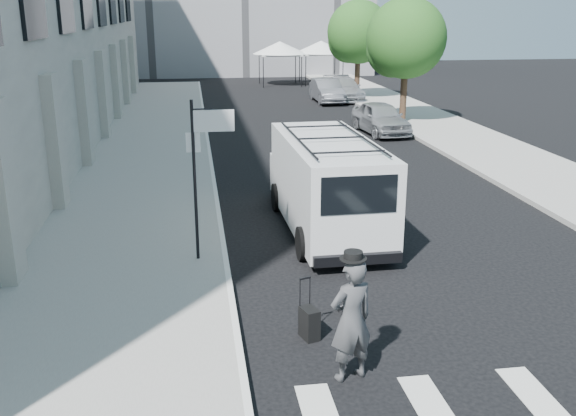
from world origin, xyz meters
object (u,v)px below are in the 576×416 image
object	(u,v)px
parked_car_b	(327,91)
businessman	(351,320)
parked_car_c	(343,89)
suitcase	(309,323)
briefcase	(346,304)
cargo_van	(326,183)
parked_car_a	(381,118)

from	to	relation	value
parked_car_b	businessman	bearing A→B (deg)	-101.44
businessman	parked_car_c	xyz separation A→B (m)	(7.17, 31.04, -0.28)
businessman	parked_car_b	xyz separation A→B (m)	(5.94, 30.17, -0.29)
businessman	suitcase	xyz separation A→B (m)	(-0.39, 1.32, -0.69)
businessman	briefcase	size ratio (longest dim) A/B	4.45
cargo_van	parked_car_b	size ratio (longest dim) A/B	1.51
suitcase	cargo_van	xyz separation A→B (m)	(1.46, 5.67, 0.93)
parked_car_b	cargo_van	bearing A→B (deg)	-102.16
briefcase	parked_car_c	distance (m)	29.65
parked_car_b	briefcase	bearing A→B (deg)	-101.36
parked_car_b	parked_car_c	distance (m)	1.51
briefcase	parked_car_a	bearing A→B (deg)	85.04
parked_car_b	parked_car_c	bearing A→B (deg)	35.10
parked_car_a	parked_car_c	world-z (taller)	parked_car_a
businessman	parked_car_c	bearing A→B (deg)	-121.32
cargo_van	parked_car_c	bearing A→B (deg)	74.48
cargo_van	parked_car_a	xyz separation A→B (m)	(5.18, 12.69, -0.50)
briefcase	suitcase	world-z (taller)	suitcase
briefcase	parked_car_b	distance (m)	28.54
suitcase	briefcase	bearing A→B (deg)	26.57
cargo_van	parked_car_c	world-z (taller)	cargo_van
suitcase	cargo_van	bearing A→B (deg)	57.70
businessman	parked_car_a	size ratio (longest dim) A/B	0.47
briefcase	parked_car_a	size ratio (longest dim) A/B	0.10
parked_car_a	parked_car_b	world-z (taller)	parked_car_a
businessman	cargo_van	world-z (taller)	cargo_van
businessman	suitcase	world-z (taller)	businessman
suitcase	parked_car_b	bearing A→B (deg)	59.77
parked_car_c	parked_car_b	bearing A→B (deg)	-143.95
businessman	suitcase	size ratio (longest dim) A/B	1.84
suitcase	parked_car_a	size ratio (longest dim) A/B	0.25
businessman	parked_car_a	xyz separation A→B (m)	(6.25, 19.69, -0.26)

